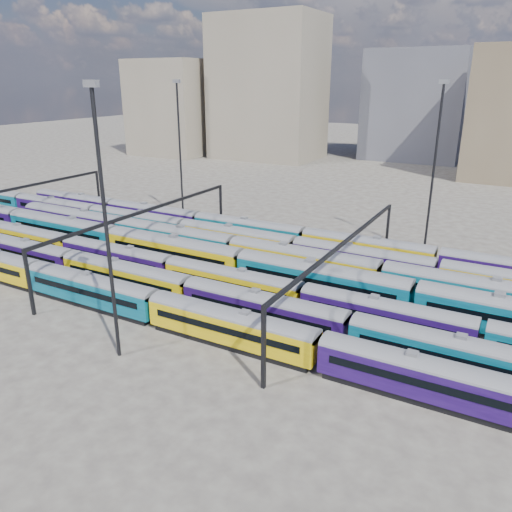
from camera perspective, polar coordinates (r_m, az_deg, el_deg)
The scene contains 14 objects.
ground at distance 65.10m, azimuth 1.36°, elevation -3.63°, with size 500.00×500.00×0.00m, color #3F3935.
rake_0 at distance 46.85m, azimuth 7.34°, elevation -10.23°, with size 115.28×2.81×4.73m.
rake_1 at distance 64.85m, azimuth -14.69°, elevation -1.99°, with size 97.34×2.85×4.79m.
rake_2 at distance 61.25m, azimuth -2.78°, elevation -2.73°, with size 131.84×2.76×4.63m.
rake_3 at distance 65.82m, azimuth -1.68°, elevation -0.66°, with size 133.97×3.27×5.51m.
rake_4 at distance 64.04m, azimuth 14.20°, elevation -1.96°, with size 129.40×3.15×5.32m.
rake_5 at distance 82.84m, azimuth -8.29°, elevation 3.20°, with size 119.94×2.93×4.92m.
rake_6 at distance 81.86m, azimuth -0.92°, elevation 3.19°, with size 99.02×2.90×4.88m.
gantry_0 at distance 95.86m, azimuth -26.31°, elevation 6.20°, with size 0.35×40.35×8.03m.
gantry_1 at distance 73.74m, azimuth -12.54°, elevation 4.28°, with size 0.35×40.35×8.03m.
gantry_2 at distance 59.04m, azimuth 10.05°, elevation 0.64°, with size 0.35×40.35×8.03m.
mast_1 at distance 95.35m, azimuth -8.71°, elevation 12.32°, with size 1.40×0.50×25.60m.
mast_2 at distance 46.51m, azimuth -16.86°, elevation 4.19°, with size 1.40×0.50×25.60m.
mast_3 at distance 79.01m, azimuth 19.73°, elevation 9.95°, with size 1.40×0.50×25.60m.
Camera 1 is at (27.53, -53.14, 25.64)m, focal length 35.00 mm.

